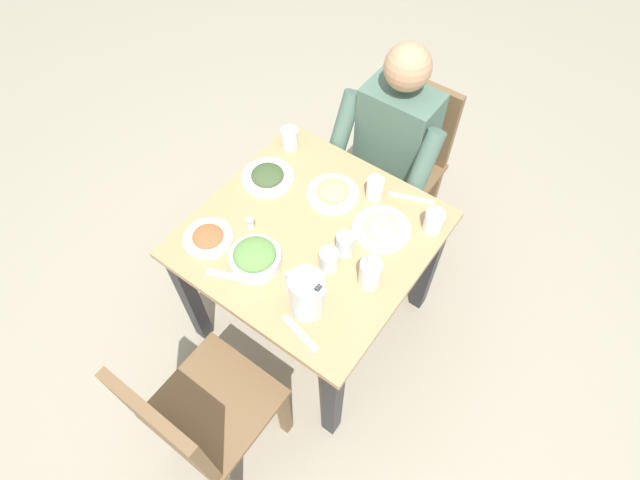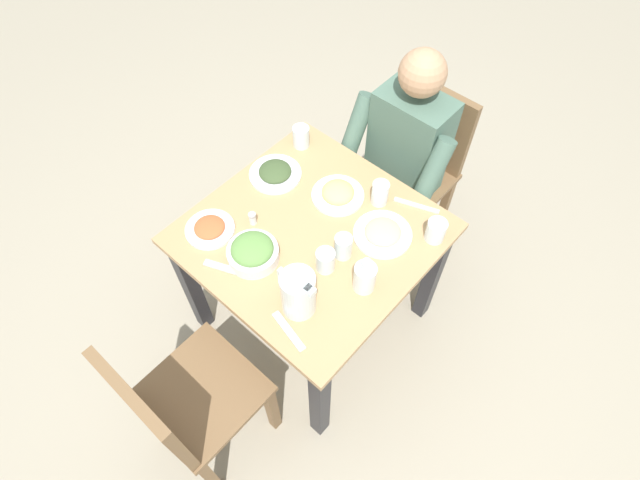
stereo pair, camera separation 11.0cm
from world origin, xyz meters
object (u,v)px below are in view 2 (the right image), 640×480
at_px(plate_beans, 383,233).
at_px(water_glass_far_right, 325,260).
at_px(salt_shaker, 253,218).
at_px(plate_fries, 338,193).
at_px(water_glass_center, 344,246).
at_px(water_pitcher, 298,293).
at_px(salad_bowl, 253,252).
at_px(water_glass_near_right, 380,193).
at_px(chair_near, 416,163).
at_px(chair_far, 182,406).
at_px(oil_carafe, 365,278).
at_px(water_glass_far_left, 436,231).
at_px(dining_table, 312,250).
at_px(plate_dolmas, 275,173).
at_px(diner_near, 394,165).
at_px(water_glass_near_left, 301,137).
at_px(plate_rice_curry, 210,228).

relative_size(plate_beans, water_glass_far_right, 2.45).
height_order(plate_beans, salt_shaker, salt_shaker).
relative_size(plate_fries, water_glass_center, 2.10).
distance_m(plate_beans, water_glass_center, 0.18).
bearing_deg(water_pitcher, plate_fries, -64.61).
bearing_deg(salad_bowl, water_glass_near_right, -108.98).
bearing_deg(salt_shaker, plate_beans, -145.18).
relative_size(chair_near, water_glass_near_right, 8.57).
height_order(chair_near, chair_far, same).
bearing_deg(oil_carafe, water_pitcher, 60.94).
bearing_deg(water_glass_near_right, chair_far, 87.57).
relative_size(chair_near, chair_far, 1.00).
bearing_deg(water_glass_far_left, plate_beans, 38.39).
relative_size(plate_beans, water_glass_center, 2.23).
height_order(dining_table, water_glass_near_right, water_glass_near_right).
relative_size(water_glass_far_left, water_glass_near_right, 0.89).
distance_m(chair_far, water_glass_center, 0.81).
height_order(chair_far, water_glass_far_left, chair_far).
height_order(water_glass_far_left, oil_carafe, oil_carafe).
distance_m(salad_bowl, water_glass_far_right, 0.27).
bearing_deg(chair_far, plate_dolmas, -67.18).
bearing_deg(salad_bowl, diner_near, -95.31).
relative_size(plate_fries, plate_beans, 0.94).
bearing_deg(water_glass_center, salt_shaker, 19.21).
xyz_separation_m(plate_fries, plate_dolmas, (0.27, 0.09, -0.00)).
height_order(plate_dolmas, water_glass_near_right, water_glass_near_right).
xyz_separation_m(salad_bowl, salt_shaker, (0.12, -0.11, -0.01)).
xyz_separation_m(chair_near, plate_beans, (-0.22, 0.59, 0.24)).
distance_m(plate_beans, water_glass_far_left, 0.20).
bearing_deg(water_glass_near_left, plate_fries, 159.30).
bearing_deg(water_glass_far_right, plate_beans, -105.16).
xyz_separation_m(chair_near, water_glass_center, (-0.16, 0.75, 0.27)).
distance_m(dining_table, plate_fries, 0.25).
relative_size(diner_near, plate_dolmas, 5.43).
bearing_deg(plate_beans, chair_near, -69.46).
xyz_separation_m(dining_table, chair_far, (-0.06, 0.76, -0.09)).
bearing_deg(water_glass_near_left, water_glass_far_right, 140.79).
distance_m(water_glass_center, water_glass_near_right, 0.29).
bearing_deg(plate_rice_curry, salt_shaker, -125.46).
xyz_separation_m(diner_near, water_glass_far_right, (-0.15, 0.64, 0.12)).
bearing_deg(dining_table, diner_near, -89.45).
relative_size(diner_near, plate_rice_curry, 6.22).
height_order(diner_near, salad_bowl, diner_near).
bearing_deg(dining_table, water_glass_center, -178.85).
distance_m(plate_rice_curry, salt_shaker, 0.17).
height_order(water_pitcher, water_glass_far_left, water_pitcher).
distance_m(water_pitcher, water_glass_far_left, 0.59).
xyz_separation_m(plate_fries, salt_shaker, (0.16, 0.32, 0.01)).
bearing_deg(water_glass_near_left, plate_rice_curry, 95.19).
relative_size(plate_dolmas, water_glass_near_right, 2.10).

